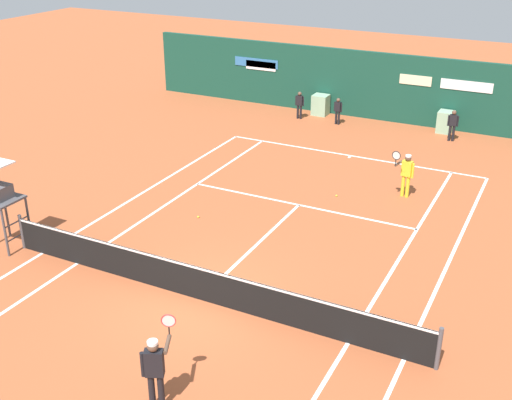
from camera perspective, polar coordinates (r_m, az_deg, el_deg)
The scene contains 11 objects.
ground_plane at distance 16.90m, azimuth -4.09°, elevation -7.88°, with size 80.00×80.00×0.01m.
tennis_net at distance 16.22m, azimuth -5.19°, elevation -7.32°, with size 12.10×0.10×1.07m.
sponsor_back_wall at distance 30.47m, azimuth 11.92°, elevation 9.70°, with size 25.00×1.02×3.14m.
umpire_chair at distance 19.55m, azimuth -21.93°, elevation 0.47°, with size 1.00×1.00×2.61m.
player_on_baseline at distance 22.28m, azimuth 13.30°, elevation 2.48°, with size 0.70×0.64×1.77m.
player_near_side at distance 12.88m, azimuth -9.02°, elevation -14.55°, with size 0.49×0.84×1.85m.
ball_kid_centre_post at distance 29.77m, azimuth 7.34°, elevation 8.06°, with size 0.41×0.20×1.24m.
ball_kid_right_post at distance 28.53m, azimuth 17.21°, elevation 6.57°, with size 0.45×0.22×1.36m.
ball_kid_left_post at distance 30.42m, azimuth 3.92°, elevation 8.64°, with size 0.44×0.18×1.31m.
tennis_ball_mid_court at distance 22.21m, azimuth 7.22°, elevation 0.39°, with size 0.07×0.07×0.07m, color #CCE033.
tennis_ball_near_service_line at distance 20.60m, azimuth -5.20°, elevation -1.51°, with size 0.07×0.07×0.07m, color #CCE033.
Camera 1 is at (7.51, -11.58, 9.03)m, focal length 44.68 mm.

